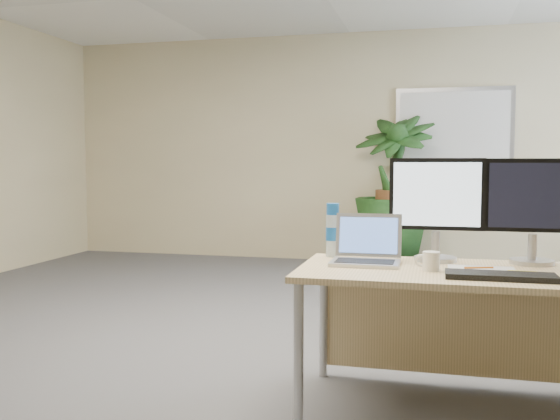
% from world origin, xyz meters
% --- Properties ---
extents(floor, '(8.00, 8.00, 0.00)m').
position_xyz_m(floor, '(0.00, 0.00, 0.00)').
color(floor, '#46464B').
rests_on(floor, ground).
extents(back_wall, '(7.00, 0.04, 2.70)m').
position_xyz_m(back_wall, '(0.00, 4.00, 1.35)').
color(back_wall, '#C2B289').
rests_on(back_wall, floor).
extents(whiteboard, '(1.30, 0.04, 0.95)m').
position_xyz_m(whiteboard, '(1.20, 3.97, 1.55)').
color(whiteboard, '#AEAEB3').
rests_on(whiteboard, back_wall).
extents(desk, '(1.76, 0.74, 0.68)m').
position_xyz_m(desk, '(1.25, -0.31, 0.54)').
color(desk, tan).
rests_on(desk, floor).
extents(floor_plant, '(1.05, 1.05, 1.50)m').
position_xyz_m(floor_plant, '(0.55, 3.70, 0.75)').
color(floor_plant, '#163914').
rests_on(floor_plant, floor).
extents(monitor_left, '(0.47, 0.21, 0.53)m').
position_xyz_m(monitor_left, '(1.02, -0.15, 0.98)').
color(monitor_left, '#AFB0B4').
rests_on(monitor_left, desk).
extents(monitor_right, '(0.47, 0.21, 0.52)m').
position_xyz_m(monitor_right, '(1.48, -0.13, 0.98)').
color(monitor_right, '#AFB0B4').
rests_on(monitor_right, desk).
extents(laptop, '(0.34, 0.29, 0.24)m').
position_xyz_m(laptop, '(0.68, -0.29, 0.74)').
color(laptop, '#B7B7BB').
rests_on(laptop, desk).
extents(keyboard, '(0.46, 0.15, 0.03)m').
position_xyz_m(keyboard, '(1.29, -0.59, 0.69)').
color(keyboard, black).
rests_on(keyboard, desk).
extents(coffee_mug, '(0.11, 0.08, 0.09)m').
position_xyz_m(coffee_mug, '(0.99, -0.45, 0.72)').
color(coffee_mug, white).
rests_on(coffee_mug, desk).
extents(spiral_notebook, '(0.30, 0.22, 0.01)m').
position_xyz_m(spiral_notebook, '(1.22, -0.43, 0.68)').
color(spiral_notebook, silver).
rests_on(spiral_notebook, desk).
extents(orange_pen, '(0.13, 0.05, 0.01)m').
position_xyz_m(orange_pen, '(1.21, -0.41, 0.69)').
color(orange_pen, orange).
rests_on(orange_pen, spiral_notebook).
extents(yellow_highlighter, '(0.13, 0.02, 0.02)m').
position_xyz_m(yellow_highlighter, '(1.40, -0.45, 0.68)').
color(yellow_highlighter, yellow).
rests_on(yellow_highlighter, desk).
extents(water_bottle, '(0.07, 0.07, 0.29)m').
position_xyz_m(water_bottle, '(0.48, -0.12, 0.81)').
color(water_bottle, silver).
rests_on(water_bottle, desk).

